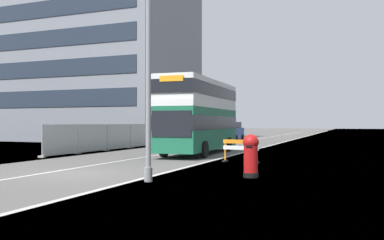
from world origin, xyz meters
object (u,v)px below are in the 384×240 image
(car_oncoming_near, at_px, (210,133))
(red_pillar_postbox, at_px, (251,154))
(double_decker_bus, at_px, (200,115))
(car_receding_mid, at_px, (232,131))
(lamppost_foreground, at_px, (148,73))
(roadworks_barrier, at_px, (241,148))

(car_oncoming_near, bearing_deg, red_pillar_postbox, -67.55)
(double_decker_bus, bearing_deg, car_receding_mid, 101.16)
(car_receding_mid, bearing_deg, lamppost_foreground, -78.20)
(car_oncoming_near, relative_size, car_receding_mid, 1.04)
(red_pillar_postbox, bearing_deg, double_decker_bus, 119.81)
(roadworks_barrier, bearing_deg, lamppost_foreground, -98.26)
(roadworks_barrier, height_order, car_receding_mid, car_receding_mid)
(lamppost_foreground, height_order, car_oncoming_near, lamppost_foreground)
(double_decker_bus, height_order, roadworks_barrier, double_decker_bus)
(red_pillar_postbox, relative_size, roadworks_barrier, 0.82)
(lamppost_foreground, distance_m, car_oncoming_near, 29.68)
(roadworks_barrier, relative_size, car_receding_mid, 0.45)
(lamppost_foreground, bearing_deg, car_oncoming_near, 105.19)
(car_receding_mid, bearing_deg, car_oncoming_near, -91.33)
(double_decker_bus, bearing_deg, lamppost_foreground, -77.06)
(lamppost_foreground, distance_m, roadworks_barrier, 8.57)
(red_pillar_postbox, xyz_separation_m, roadworks_barrier, (-1.88, 5.50, -0.12))
(red_pillar_postbox, height_order, roadworks_barrier, red_pillar_postbox)
(lamppost_foreground, xyz_separation_m, roadworks_barrier, (1.15, 7.95, -3.00))
(double_decker_bus, bearing_deg, car_oncoming_near, 107.01)
(roadworks_barrier, bearing_deg, red_pillar_postbox, -71.15)
(double_decker_bus, relative_size, car_oncoming_near, 2.30)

